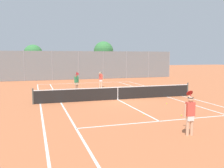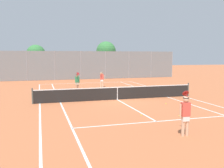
% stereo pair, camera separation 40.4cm
% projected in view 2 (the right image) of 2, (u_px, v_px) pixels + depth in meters
% --- Properties ---
extents(ground_plane, '(120.00, 120.00, 0.00)m').
position_uv_depth(ground_plane, '(117.00, 100.00, 18.36)').
color(ground_plane, '#BC663D').
extents(court_line_markings, '(11.10, 23.90, 0.01)m').
position_uv_depth(court_line_markings, '(117.00, 100.00, 18.36)').
color(court_line_markings, silver).
rests_on(court_line_markings, ground).
extents(tennis_net, '(12.00, 0.10, 1.07)m').
position_uv_depth(tennis_net, '(117.00, 93.00, 18.30)').
color(tennis_net, '#474C47').
rests_on(tennis_net, ground).
extents(player_near_side, '(0.70, 0.72, 1.77)m').
position_uv_depth(player_near_side, '(185.00, 113.00, 9.95)').
color(player_near_side, '#D8A884').
rests_on(player_near_side, ground).
extents(player_far_left, '(0.43, 0.90, 1.77)m').
position_uv_depth(player_far_left, '(77.00, 81.00, 22.53)').
color(player_far_left, tan).
rests_on(player_far_left, ground).
extents(player_far_right, '(0.49, 0.47, 1.60)m').
position_uv_depth(player_far_right, '(102.00, 79.00, 25.33)').
color(player_far_right, beige).
rests_on(player_far_right, ground).
extents(loose_tennis_ball_0, '(0.07, 0.07, 0.07)m').
position_uv_depth(loose_tennis_ball_0, '(119.00, 94.00, 20.63)').
color(loose_tennis_ball_0, '#D1DB33').
rests_on(loose_tennis_ball_0, ground).
extents(loose_tennis_ball_1, '(0.07, 0.07, 0.07)m').
position_uv_depth(loose_tennis_ball_1, '(134.00, 93.00, 21.33)').
color(loose_tennis_ball_1, '#D1DB33').
rests_on(loose_tennis_ball_1, ground).
extents(loose_tennis_ball_2, '(0.07, 0.07, 0.07)m').
position_uv_depth(loose_tennis_ball_2, '(166.00, 104.00, 16.65)').
color(loose_tennis_ball_2, '#D1DB33').
rests_on(loose_tennis_ball_2, ground).
extents(loose_tennis_ball_3, '(0.07, 0.07, 0.07)m').
position_uv_depth(loose_tennis_ball_3, '(141.00, 115.00, 13.41)').
color(loose_tennis_ball_3, '#D1DB33').
rests_on(loose_tennis_ball_3, ground).
extents(loose_tennis_ball_5, '(0.07, 0.07, 0.07)m').
position_uv_depth(loose_tennis_ball_5, '(179.00, 116.00, 13.29)').
color(loose_tennis_ball_5, '#D1DB33').
rests_on(loose_tennis_ball_5, ground).
extents(back_fence, '(28.05, 0.08, 3.87)m').
position_uv_depth(back_fence, '(81.00, 65.00, 34.03)').
color(back_fence, gray).
rests_on(back_fence, ground).
extents(tree_behind_left, '(2.62, 2.62, 4.76)m').
position_uv_depth(tree_behind_left, '(36.00, 55.00, 34.74)').
color(tree_behind_left, brown).
rests_on(tree_behind_left, ground).
extents(tree_behind_right, '(2.94, 2.94, 5.39)m').
position_uv_depth(tree_behind_right, '(107.00, 52.00, 37.73)').
color(tree_behind_right, brown).
rests_on(tree_behind_right, ground).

